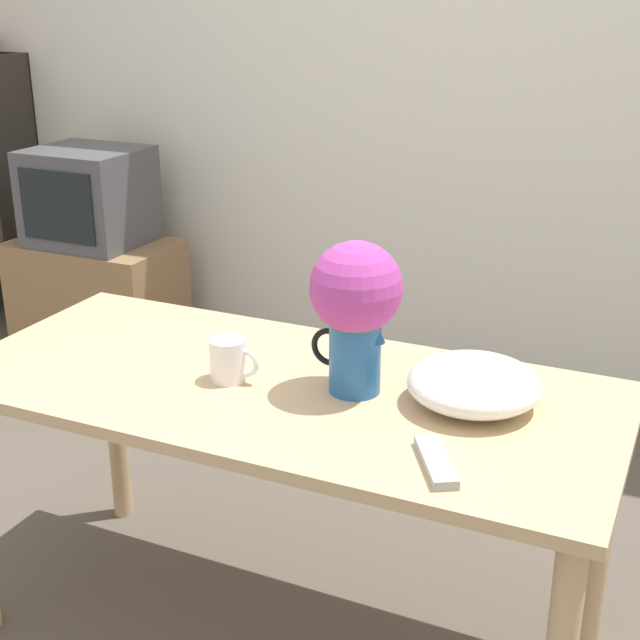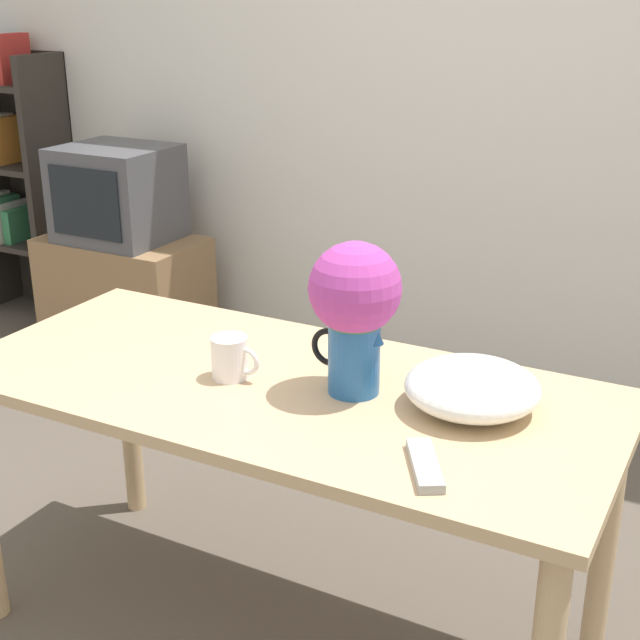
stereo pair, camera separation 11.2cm
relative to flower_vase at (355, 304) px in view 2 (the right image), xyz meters
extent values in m
cube|color=silver|center=(-0.27, 1.68, 0.35)|extent=(8.00, 0.05, 2.60)
cube|color=tan|center=(-0.17, -0.03, -0.23)|extent=(1.59, 0.72, 0.03)
cylinder|color=tan|center=(-0.91, 0.26, -0.60)|extent=(0.06, 0.06, 0.70)
cylinder|color=tan|center=(0.56, 0.26, -0.60)|extent=(0.06, 0.06, 0.70)
cylinder|color=#235B9E|center=(0.00, 0.00, -0.13)|extent=(0.12, 0.12, 0.18)
cone|color=#235B9E|center=(0.05, 0.00, -0.06)|extent=(0.04, 0.04, 0.04)
torus|color=black|center=(-0.06, 0.00, -0.12)|extent=(0.09, 0.01, 0.09)
sphere|color=#3D7033|center=(0.00, 0.00, 0.00)|extent=(0.16, 0.16, 0.16)
sphere|color=#B23D99|center=(0.00, 0.00, 0.04)|extent=(0.21, 0.21, 0.21)
cylinder|color=white|center=(-0.29, -0.07, -0.16)|extent=(0.09, 0.09, 0.10)
torus|color=white|center=(-0.25, -0.07, -0.16)|extent=(0.07, 0.01, 0.07)
ellipsoid|color=white|center=(0.27, 0.04, -0.16)|extent=(0.30, 0.30, 0.10)
cube|color=#999999|center=(0.28, -0.25, -0.21)|extent=(0.14, 0.19, 0.02)
cube|color=#8E6B47|center=(-1.76, 1.28, -0.67)|extent=(0.71, 0.43, 0.55)
cube|color=#4C4C51|center=(-1.76, 1.28, -0.19)|extent=(0.47, 0.41, 0.41)
cube|color=black|center=(-1.76, 1.07, -0.19)|extent=(0.36, 0.01, 0.29)
cube|color=#2D2823|center=(-2.36, 1.50, -0.29)|extent=(0.04, 0.31, 1.30)
cube|color=#2D2823|center=(-2.59, 1.65, -0.29)|extent=(0.50, 0.01, 1.30)
cube|color=#2D2823|center=(-2.59, 1.50, -0.58)|extent=(0.42, 0.29, 0.03)
cube|color=#337A4C|center=(-2.70, 1.49, -0.46)|extent=(0.05, 0.19, 0.21)
cube|color=silver|center=(-2.65, 1.49, -0.47)|extent=(0.04, 0.26, 0.19)
cube|color=#337A4C|center=(-2.60, 1.49, -0.48)|extent=(0.05, 0.19, 0.17)
cube|color=#2D2823|center=(-2.59, 1.50, -0.19)|extent=(0.42, 0.29, 0.03)
cube|color=orange|center=(-2.62, 1.49, -0.06)|extent=(0.04, 0.20, 0.23)
cube|color=#2D2823|center=(-2.59, 1.50, 0.20)|extent=(0.42, 0.29, 0.03)
cube|color=orange|center=(-2.57, 1.49, 0.33)|extent=(0.04, 0.24, 0.22)
cube|color=#B72D28|center=(-2.52, 1.49, 0.33)|extent=(0.06, 0.19, 0.23)
camera|label=1|loc=(0.70, -1.73, 0.67)|focal=50.00mm
camera|label=2|loc=(0.80, -1.68, 0.67)|focal=50.00mm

